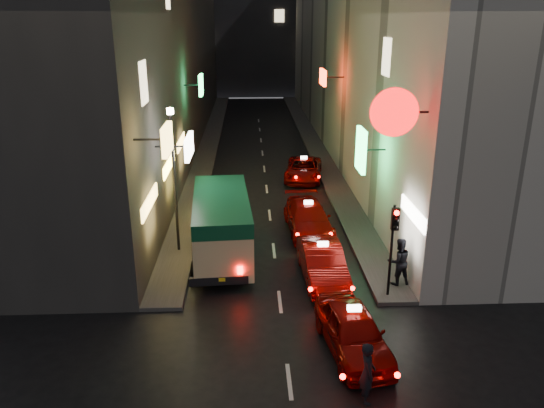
{
  "coord_description": "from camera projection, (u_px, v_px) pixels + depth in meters",
  "views": [
    {
      "loc": [
        -1.06,
        -8.54,
        9.82
      ],
      "look_at": [
        -0.08,
        13.0,
        2.21
      ],
      "focal_mm": 35.0,
      "sensor_mm": 36.0,
      "label": 1
    }
  ],
  "objects": [
    {
      "name": "taxi_near",
      "position": [
        353.0,
        328.0,
        16.26
      ],
      "size": [
        2.79,
        5.42,
        1.82
      ],
      "color": "#7D0502",
      "rests_on": "ground"
    },
    {
      "name": "pedestrian_sidewalk",
      "position": [
        399.0,
        258.0,
        20.02
      ],
      "size": [
        0.87,
        0.62,
        2.12
      ],
      "primitive_type": "imported",
      "rotation": [
        0.0,
        0.0,
        3.31
      ],
      "color": "black",
      "rests_on": "sidewalk_right"
    },
    {
      "name": "sidewalk_right",
      "position": [
        313.0,
        143.0,
        43.54
      ],
      "size": [
        1.5,
        52.0,
        0.15
      ],
      "primitive_type": "cube",
      "color": "#474542",
      "rests_on": "ground"
    },
    {
      "name": "sidewalk_left",
      "position": [
        209.0,
        144.0,
        43.18
      ],
      "size": [
        1.5,
        52.0,
        0.15
      ],
      "primitive_type": "cube",
      "color": "#474542",
      "rests_on": "ground"
    },
    {
      "name": "minibus",
      "position": [
        222.0,
        220.0,
        22.31
      ],
      "size": [
        2.68,
        6.61,
        2.79
      ],
      "color": "#D3BC84",
      "rests_on": "ground"
    },
    {
      "name": "taxi_second",
      "position": [
        322.0,
        260.0,
        20.76
      ],
      "size": [
        2.39,
        5.34,
        1.84
      ],
      "color": "#7D0502",
      "rests_on": "ground"
    },
    {
      "name": "lamp_post",
      "position": [
        174.0,
        171.0,
        22.18
      ],
      "size": [
        0.28,
        0.28,
        6.22
      ],
      "color": "black",
      "rests_on": "sidewalk_left"
    },
    {
      "name": "pedestrian_crossing",
      "position": [
        368.0,
        369.0,
        14.06
      ],
      "size": [
        0.43,
        0.67,
        2.01
      ],
      "primitive_type": "imported",
      "rotation": [
        0.0,
        0.0,
        1.56
      ],
      "color": "black",
      "rests_on": "ground"
    },
    {
      "name": "building_far",
      "position": [
        254.0,
        8.0,
        69.87
      ],
      "size": [
        30.0,
        10.0,
        22.0
      ],
      "primitive_type": "cube",
      "color": "#2E2E32",
      "rests_on": "ground"
    },
    {
      "name": "building_left",
      "position": [
        155.0,
        29.0,
        40.04
      ],
      "size": [
        7.52,
        52.0,
        18.0
      ],
      "color": "#353230",
      "rests_on": "ground"
    },
    {
      "name": "traffic_light",
      "position": [
        394.0,
        232.0,
        18.61
      ],
      "size": [
        0.26,
        0.43,
        3.5
      ],
      "color": "black",
      "rests_on": "sidewalk_right"
    },
    {
      "name": "taxi_third",
      "position": [
        308.0,
        216.0,
        25.42
      ],
      "size": [
        2.42,
        5.32,
        1.83
      ],
      "color": "#7D0502",
      "rests_on": "ground"
    },
    {
      "name": "taxi_far",
      "position": [
        304.0,
        167.0,
        33.78
      ],
      "size": [
        2.75,
        5.15,
        1.73
      ],
      "color": "#7D0502",
      "rests_on": "ground"
    },
    {
      "name": "building_right",
      "position": [
        364.0,
        29.0,
        40.73
      ],
      "size": [
        7.98,
        52.0,
        18.0
      ],
      "color": "beige",
      "rests_on": "ground"
    }
  ]
}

